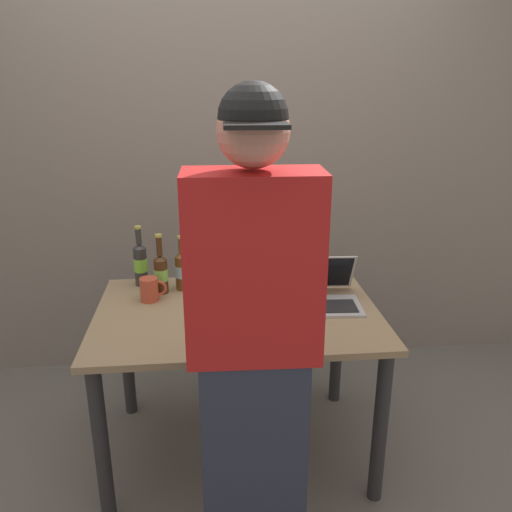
{
  "coord_description": "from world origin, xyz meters",
  "views": [
    {
      "loc": [
        -0.12,
        -2.08,
        1.72
      ],
      "look_at": [
        0.08,
        0.0,
        0.99
      ],
      "focal_mm": 36.56,
      "sensor_mm": 36.0,
      "label": 1
    }
  ],
  "objects_px": {
    "beer_bottle_green": "(140,263)",
    "coffee_mug": "(150,289)",
    "laptop": "(324,292)",
    "beer_bottle_amber": "(161,272)",
    "person_figure": "(254,351)",
    "beer_bottle_dark": "(182,269)"
  },
  "relations": [
    {
      "from": "laptop",
      "to": "coffee_mug",
      "type": "xyz_separation_m",
      "value": [
        -0.79,
        0.09,
        0.01
      ]
    },
    {
      "from": "laptop",
      "to": "beer_bottle_amber",
      "type": "relative_size",
      "value": 1.22
    },
    {
      "from": "person_figure",
      "to": "coffee_mug",
      "type": "relative_size",
      "value": 14.07
    },
    {
      "from": "beer_bottle_dark",
      "to": "person_figure",
      "type": "xyz_separation_m",
      "value": [
        0.26,
        -0.88,
        0.04
      ]
    },
    {
      "from": "beer_bottle_amber",
      "to": "beer_bottle_dark",
      "type": "height_order",
      "value": "beer_bottle_amber"
    },
    {
      "from": "beer_bottle_green",
      "to": "laptop",
      "type": "bearing_deg",
      "value": -18.88
    },
    {
      "from": "laptop",
      "to": "beer_bottle_green",
      "type": "xyz_separation_m",
      "value": [
        -0.85,
        0.29,
        0.07
      ]
    },
    {
      "from": "beer_bottle_dark",
      "to": "beer_bottle_green",
      "type": "relative_size",
      "value": 0.89
    },
    {
      "from": "coffee_mug",
      "to": "beer_bottle_amber",
      "type": "bearing_deg",
      "value": 63.33
    },
    {
      "from": "person_figure",
      "to": "coffee_mug",
      "type": "height_order",
      "value": "person_figure"
    },
    {
      "from": "laptop",
      "to": "person_figure",
      "type": "relative_size",
      "value": 0.21
    },
    {
      "from": "beer_bottle_amber",
      "to": "beer_bottle_green",
      "type": "height_order",
      "value": "beer_bottle_green"
    },
    {
      "from": "beer_bottle_dark",
      "to": "coffee_mug",
      "type": "height_order",
      "value": "beer_bottle_dark"
    },
    {
      "from": "person_figure",
      "to": "coffee_mug",
      "type": "xyz_separation_m",
      "value": [
        -0.4,
        0.75,
        -0.09
      ]
    },
    {
      "from": "laptop",
      "to": "beer_bottle_amber",
      "type": "distance_m",
      "value": 0.76
    },
    {
      "from": "beer_bottle_dark",
      "to": "beer_bottle_green",
      "type": "height_order",
      "value": "beer_bottle_green"
    },
    {
      "from": "laptop",
      "to": "beer_bottle_dark",
      "type": "height_order",
      "value": "beer_bottle_dark"
    },
    {
      "from": "beer_bottle_dark",
      "to": "coffee_mug",
      "type": "bearing_deg",
      "value": -139.01
    },
    {
      "from": "laptop",
      "to": "beer_bottle_dark",
      "type": "xyz_separation_m",
      "value": [
        -0.64,
        0.21,
        0.05
      ]
    },
    {
      "from": "beer_bottle_dark",
      "to": "coffee_mug",
      "type": "distance_m",
      "value": 0.2
    },
    {
      "from": "beer_bottle_green",
      "to": "coffee_mug",
      "type": "distance_m",
      "value": 0.22
    },
    {
      "from": "beer_bottle_green",
      "to": "person_figure",
      "type": "xyz_separation_m",
      "value": [
        0.46,
        -0.95,
        0.03
      ]
    }
  ]
}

